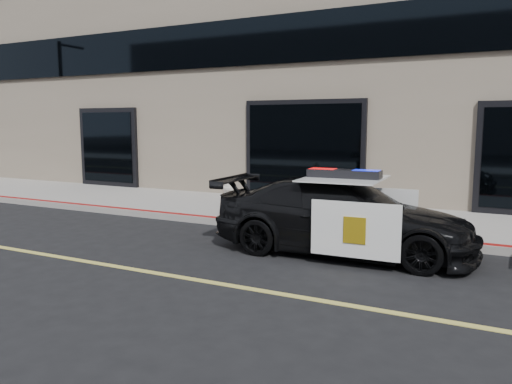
% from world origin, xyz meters
% --- Properties ---
extents(ground, '(120.00, 120.00, 0.00)m').
position_xyz_m(ground, '(0.00, 0.00, 0.00)').
color(ground, black).
rests_on(ground, ground).
extents(sidewalk_n, '(60.00, 3.50, 0.15)m').
position_xyz_m(sidewalk_n, '(0.00, 5.25, 0.07)').
color(sidewalk_n, gray).
rests_on(sidewalk_n, ground).
extents(building_n, '(60.00, 7.00, 12.00)m').
position_xyz_m(building_n, '(0.00, 10.50, 6.00)').
color(building_n, '#756856').
rests_on(building_n, ground).
extents(police_car, '(2.22, 4.58, 1.46)m').
position_xyz_m(police_car, '(1.53, 2.42, 0.65)').
color(police_car, black).
rests_on(police_car, ground).
extents(fire_hydrant, '(0.38, 0.52, 0.83)m').
position_xyz_m(fire_hydrant, '(-1.61, 3.95, 0.54)').
color(fire_hydrant, silver).
rests_on(fire_hydrant, sidewalk_n).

